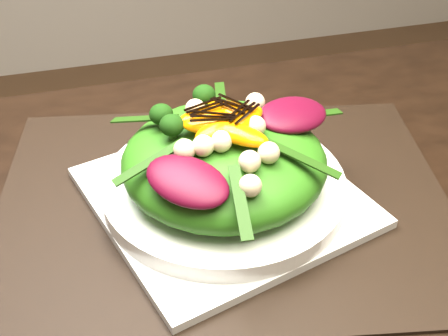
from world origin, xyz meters
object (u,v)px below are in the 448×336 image
object	(u,v)px
lettuce_mound	(224,161)
salad_bowl	(224,186)
placemat	(224,202)
orange_segment	(215,111)
plate_base	(224,197)

from	to	relation	value
lettuce_mound	salad_bowl	bearing A→B (deg)	0.00
placemat	lettuce_mound	distance (m)	0.06
salad_bowl	orange_segment	size ratio (longest dim) A/B	4.22
salad_bowl	orange_segment	world-z (taller)	orange_segment
salad_bowl	placemat	bearing A→B (deg)	0.00
plate_base	salad_bowl	bearing A→B (deg)	0.00
plate_base	orange_segment	xyz separation A→B (m)	(-0.00, 0.03, 0.09)
plate_base	placemat	bearing A→B (deg)	0.00
placemat	plate_base	distance (m)	0.01
orange_segment	plate_base	bearing A→B (deg)	-87.16
salad_bowl	orange_segment	xyz separation A→B (m)	(-0.00, 0.03, 0.08)
salad_bowl	lettuce_mound	size ratio (longest dim) A/B	1.21
placemat	salad_bowl	xyz separation A→B (m)	(0.00, 0.00, 0.02)
placemat	salad_bowl	distance (m)	0.02
plate_base	salad_bowl	distance (m)	0.01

